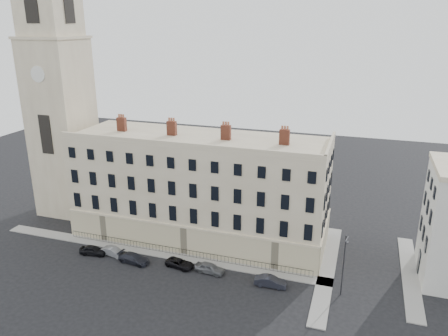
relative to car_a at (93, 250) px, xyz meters
The scene contains 14 objects.
ground 17.90m from the car_a, ahead, with size 160.00×160.00×0.00m, color black.
terrace 16.90m from the car_a, 40.16° to the left, with size 36.22×12.22×17.00m.
church_tower 24.86m from the car_a, 135.55° to the left, with size 8.00×8.13×44.00m.
pavement_terrace 8.35m from the car_a, 21.09° to the left, with size 48.00×2.00×0.12m, color gray.
pavement_east_return 31.36m from the car_a, 11.03° to the left, with size 2.00×24.00×0.12m, color gray.
pavement_adjacent 41.55m from the car_a, 11.10° to the left, with size 2.00×20.00×0.12m, color gray.
railings 12.25m from the car_a, 16.10° to the left, with size 35.00×0.04×0.96m.
car_a is the anchor object (origin of this frame).
car_b 2.88m from the car_a, 11.47° to the left, with size 1.25×3.57×1.18m, color gray.
car_c 6.33m from the car_a, ahead, with size 1.76×4.34×1.26m, color #22232D.
car_d 12.56m from the car_a, ahead, with size 1.77×3.84×1.07m, color black.
car_e 16.67m from the car_a, ahead, with size 1.54×3.83×1.30m, color slate.
car_f 24.64m from the car_a, ahead, with size 1.35×3.88×1.28m, color #21232C.
streetlamp 33.00m from the car_a, ahead, with size 0.42×1.65×7.68m.
Camera 1 is at (15.67, -42.60, 30.20)m, focal length 35.00 mm.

